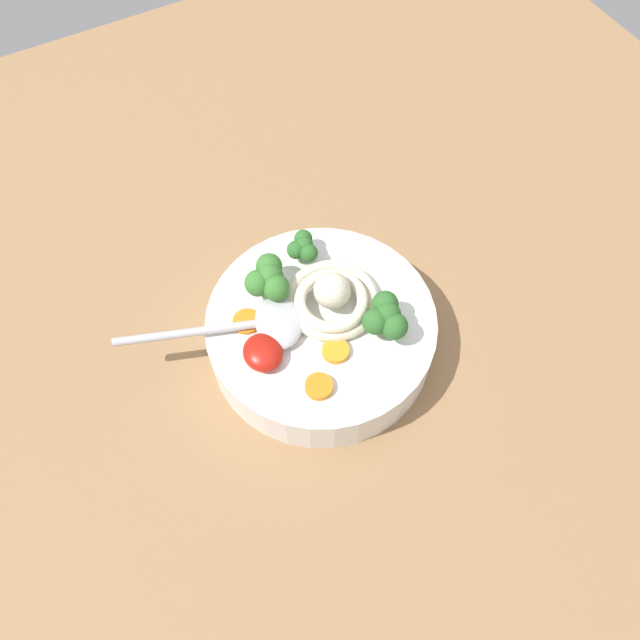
# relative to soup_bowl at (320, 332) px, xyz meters

# --- Properties ---
(table_slab) EXTENTS (1.21, 1.21, 0.04)m
(table_slab) POSITION_rel_soup_bowl_xyz_m (0.02, 0.00, -0.05)
(table_slab) COLOR #936D47
(table_slab) RESTS_ON ground
(soup_bowl) EXTENTS (0.22, 0.22, 0.05)m
(soup_bowl) POSITION_rel_soup_bowl_xyz_m (0.00, 0.00, 0.00)
(soup_bowl) COLOR white
(soup_bowl) RESTS_ON table_slab
(noodle_pile) EXTENTS (0.10, 0.10, 0.04)m
(noodle_pile) POSITION_rel_soup_bowl_xyz_m (-0.01, 0.02, 0.04)
(noodle_pile) COLOR beige
(noodle_pile) RESTS_ON soup_bowl
(soup_spoon) EXTENTS (0.09, 0.17, 0.02)m
(soup_spoon) POSITION_rel_soup_bowl_xyz_m (-0.02, -0.05, 0.03)
(soup_spoon) COLOR #B7B7BC
(soup_spoon) RESTS_ON soup_bowl
(chili_sauce_dollop) EXTENTS (0.04, 0.04, 0.02)m
(chili_sauce_dollop) POSITION_rel_soup_bowl_xyz_m (0.01, -0.06, 0.03)
(chili_sauce_dollop) COLOR #B2190F
(chili_sauce_dollop) RESTS_ON soup_bowl
(broccoli_floret_beside_chili) EXTENTS (0.04, 0.03, 0.03)m
(broccoli_floret_beside_chili) POSITION_rel_soup_bowl_xyz_m (-0.07, 0.02, 0.04)
(broccoli_floret_beside_chili) COLOR #7A9E60
(broccoli_floret_beside_chili) RESTS_ON soup_bowl
(broccoli_floret_left) EXTENTS (0.05, 0.04, 0.04)m
(broccoli_floret_left) POSITION_rel_soup_bowl_xyz_m (0.04, 0.05, 0.05)
(broccoli_floret_left) COLOR #7A9E60
(broccoli_floret_left) RESTS_ON soup_bowl
(broccoli_floret_beside_noodles) EXTENTS (0.05, 0.04, 0.04)m
(broccoli_floret_beside_noodles) POSITION_rel_soup_bowl_xyz_m (-0.05, -0.03, 0.05)
(broccoli_floret_beside_noodles) COLOR #7A9E60
(broccoli_floret_beside_noodles) RESTS_ON soup_bowl
(carrot_slice_near_spoon) EXTENTS (0.02, 0.02, 0.01)m
(carrot_slice_near_spoon) POSITION_rel_soup_bowl_xyz_m (0.04, -0.00, 0.03)
(carrot_slice_near_spoon) COLOR orange
(carrot_slice_near_spoon) RESTS_ON soup_bowl
(carrot_slice_center) EXTENTS (0.02, 0.02, 0.01)m
(carrot_slice_center) POSITION_rel_soup_bowl_xyz_m (0.06, -0.03, 0.03)
(carrot_slice_center) COLOR orange
(carrot_slice_center) RESTS_ON soup_bowl
(carrot_slice_rear) EXTENTS (0.03, 0.03, 0.00)m
(carrot_slice_rear) POSITION_rel_soup_bowl_xyz_m (-0.03, -0.06, 0.02)
(carrot_slice_rear) COLOR orange
(carrot_slice_rear) RESTS_ON soup_bowl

